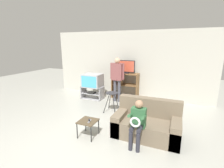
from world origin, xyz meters
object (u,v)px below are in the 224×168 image
Objects in this scene: television_flat at (126,67)px; folding_stool at (112,96)px; remote_control_black at (89,120)px; person_seated_child at (138,120)px; remote_control_white at (90,121)px; television_main at (93,80)px; couch at (147,124)px; person_standing_adult at (117,75)px; media_shelf at (125,85)px; tv_stand at (92,93)px; snack_table at (88,123)px.

folding_stool is (0.02, -1.45, -0.72)m from television_flat.
remote_control_black is 0.15× the size of person_seated_child.
remote_control_white is (0.12, -3.00, -0.84)m from television_flat.
television_main reaches higher than folding_stool.
couch is 2.52m from person_standing_adult.
media_shelf is 2.77m from couch.
person_seated_child is (1.06, 0.13, 0.17)m from remote_control_white.
remote_control_white is at bearing -83.23° from person_standing_adult.
tv_stand is 0.52× the size of person_standing_adult.
snack_table is at bearing -88.28° from media_shelf.
remote_control_white is at bearing -173.00° from person_seated_child.
folding_stool is at bearing -78.89° from person_standing_adult.
person_standing_adult is (-0.15, -0.50, 0.48)m from media_shelf.
couch is at bearing -61.55° from television_flat.
television_main is at bearing 116.80° from snack_table.
television_main is at bearing -153.39° from media_shelf.
television_flat is 1.69× the size of snack_table.
media_shelf is (1.16, 0.55, 0.28)m from tv_stand.
tv_stand is 1.34× the size of folding_stool.
couch is (2.49, -1.87, 0.04)m from tv_stand.
tv_stand is 1.24× the size of television_flat.
person_standing_adult is (-0.27, 2.48, 0.59)m from remote_control_black.
remote_control_black is at bearing -87.67° from media_shelf.
tv_stand is 2.75m from snack_table.
person_seated_child is at bearing -103.66° from couch.
person_standing_adult is at bearing 65.04° from remote_control_black.
television_flat is at bearing -38.39° from media_shelf.
person_standing_adult is at bearing 127.53° from couch.
tv_stand is 2.80m from remote_control_white.
television_main is 0.44× the size of person_standing_adult.
television_main is 2.74m from remote_control_black.
tv_stand is 2.75m from remote_control_black.
snack_table is at bearing 165.38° from remote_control_black.
tv_stand is at bearing 110.44° from remote_control_white.
tv_stand is 1.26m from person_standing_adult.
television_flat is at bearing 24.05° from tv_stand.
media_shelf is 0.63× the size of person_standing_adult.
couch is at bearing -36.94° from television_main.
media_shelf reaches higher than tv_stand.
media_shelf is at bearing 91.72° from snack_table.
television_flat is 1.09× the size of folding_stool.
person_seated_child is (1.09, 0.09, 0.17)m from remote_control_black.
television_main reaches higher than person_seated_child.
person_standing_adult reaches higher than remote_control_black.
tv_stand is at bearing -154.61° from media_shelf.
tv_stand is 3.35m from person_seated_child.
television_main is at bearing -175.98° from person_standing_adult.
television_flat is at bearing 25.23° from television_main.
person_standing_adult reaches higher than remote_control_white.
television_main reaches higher than couch.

